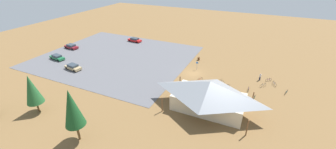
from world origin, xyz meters
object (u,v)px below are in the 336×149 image
trash_bin (199,59)px  bicycle_blue_lone_west (274,84)px  bicycle_teal_yard_center (286,92)px  car_green_mid_lot (57,57)px  pine_center (32,89)px  bicycle_white_lone_east (222,81)px  car_maroon_back_corner (71,46)px  bike_pavilion (209,94)px  visitor_near_lot (260,77)px  bicycle_silver_trailside (263,85)px  bicycle_orange_back_row (186,82)px  pine_far_west (72,108)px  car_red_aisle_side (135,40)px  lot_sign (197,65)px  car_tan_near_entry (73,67)px  bicycle_yellow_edge_south (173,86)px  bicycle_red_near_porch (200,79)px  bicycle_green_edge_north (254,98)px  bicycle_purple_yard_left (248,89)px  bicycle_black_front_row (227,86)px  bicycle_purple_yard_front (269,80)px

trash_bin → bicycle_blue_lone_west: trash_bin is taller
bicycle_teal_yard_center → car_green_mid_lot: size_ratio=0.33×
bicycle_blue_lone_west → pine_center: bearing=35.9°
bicycle_white_lone_east → car_maroon_back_corner: car_maroon_back_corner is taller
bike_pavilion → visitor_near_lot: bike_pavilion is taller
bicycle_blue_lone_west → car_maroon_back_corner: 58.29m
bicycle_silver_trailside → visitor_near_lot: (0.85, -2.80, 0.54)m
bicycle_orange_back_row → car_green_mid_lot: size_ratio=0.32×
pine_far_west → car_red_aisle_side: size_ratio=1.77×
lot_sign → car_tan_near_entry: lot_sign is taller
bicycle_yellow_edge_south → bicycle_red_near_porch: bearing=-129.8°
trash_bin → car_tan_near_entry: (26.93, 18.79, 0.28)m
bike_pavilion → bicycle_blue_lone_west: size_ratio=9.60×
visitor_near_lot → car_green_mid_lot: bearing=11.8°
bicycle_orange_back_row → bicycle_white_lone_east: bearing=-153.8°
bike_pavilion → pine_far_west: pine_far_west is taller
bicycle_blue_lone_west → bicycle_green_edge_north: bicycle_blue_lone_west is taller
pine_center → car_tan_near_entry: 17.53m
bicycle_teal_yard_center → bicycle_red_near_porch: bicycle_red_near_porch is taller
lot_sign → bicycle_purple_yard_left: 13.96m
pine_center → car_tan_near_entry: (7.66, -15.27, -3.93)m
bike_pavilion → bicycle_silver_trailside: bearing=-125.1°
bike_pavilion → bicycle_yellow_edge_south: bearing=-25.3°
trash_bin → bicycle_green_edge_north: 20.93m
trash_bin → bicycle_orange_back_row: trash_bin is taller
visitor_near_lot → bicycle_teal_yard_center: bearing=144.7°
pine_center → bicycle_purple_yard_left: pine_center is taller
pine_center → bicycle_orange_back_row: 29.43m
bicycle_black_front_row → pine_center: bearing=37.6°
trash_bin → bicycle_yellow_edge_south: (0.61, 16.35, -0.05)m
trash_bin → bicycle_black_front_row: bearing=130.4°
lot_sign → bike_pavilion: bearing=114.8°
bicycle_purple_yard_left → car_green_mid_lot: car_green_mid_lot is taller
bicycle_silver_trailside → bicycle_purple_yard_left: size_ratio=0.78×
bicycle_white_lone_east → car_red_aisle_side: 36.73m
bicycle_yellow_edge_south → bicycle_green_edge_north: 16.45m
bicycle_yellow_edge_south → car_tan_near_entry: (26.32, 2.44, 0.34)m
car_tan_near_entry → pine_far_west: bearing=138.3°
bike_pavilion → bicycle_purple_yard_left: bearing=-122.9°
bicycle_orange_back_row → car_red_aisle_side: 32.37m
bicycle_yellow_edge_south → visitor_near_lot: 20.13m
bicycle_yellow_edge_south → bicycle_green_edge_north: (-16.26, -2.46, -0.02)m
pine_center → bicycle_teal_yard_center: size_ratio=4.56×
trash_bin → visitor_near_lot: size_ratio=0.51×
car_maroon_back_corner → bicycle_orange_back_row: bearing=172.2°
bicycle_black_front_row → visitor_near_lot: bearing=-133.9°
car_tan_near_entry → car_red_aisle_side: size_ratio=0.94×
trash_bin → bicycle_red_near_porch: 11.73m
bicycle_purple_yard_front → bicycle_orange_back_row: bicycle_purple_yard_front is taller
bicycle_blue_lone_west → bicycle_white_lone_east: (10.62, 3.73, -0.03)m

